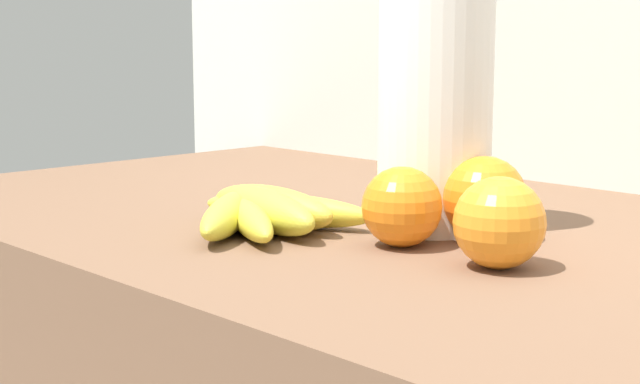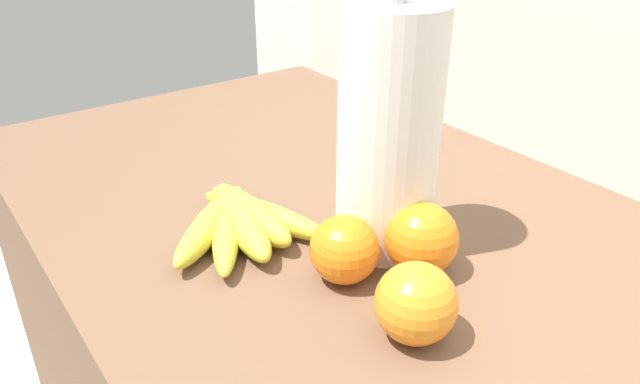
# 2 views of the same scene
# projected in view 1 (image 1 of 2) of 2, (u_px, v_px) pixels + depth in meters

# --- Properties ---
(banana_bunch) EXTENTS (0.20, 0.20, 0.04)m
(banana_bunch) POSITION_uv_depth(u_px,v_px,m) (260.00, 211.00, 0.97)
(banana_bunch) COLOR gold
(banana_bunch) RESTS_ON counter
(orange_right) EXTENTS (0.07, 0.07, 0.07)m
(orange_right) POSITION_uv_depth(u_px,v_px,m) (426.00, 191.00, 0.99)
(orange_right) COLOR orange
(orange_right) RESTS_ON counter
(orange_far_right) EXTENTS (0.08, 0.08, 0.08)m
(orange_far_right) POSITION_uv_depth(u_px,v_px,m) (484.00, 198.00, 0.91)
(orange_far_right) COLOR orange
(orange_far_right) RESTS_ON counter
(orange_back_left) EXTENTS (0.08, 0.08, 0.08)m
(orange_back_left) POSITION_uv_depth(u_px,v_px,m) (499.00, 223.00, 0.80)
(orange_back_left) COLOR orange
(orange_back_left) RESTS_ON counter
(orange_center) EXTENTS (0.08, 0.08, 0.08)m
(orange_center) POSITION_uv_depth(u_px,v_px,m) (402.00, 207.00, 0.89)
(orange_center) COLOR orange
(orange_center) RESTS_ON counter
(paper_towel_roll) EXTENTS (0.11, 0.11, 0.31)m
(paper_towel_roll) POSITION_uv_depth(u_px,v_px,m) (435.00, 91.00, 0.95)
(paper_towel_roll) COLOR white
(paper_towel_roll) RESTS_ON counter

